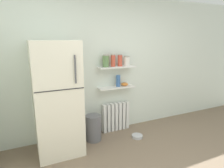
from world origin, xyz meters
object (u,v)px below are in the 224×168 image
at_px(storage_jar_2, 120,60).
at_px(shelf_bowl, 125,84).
at_px(radiator, 116,117).
at_px(storage_jar_1, 113,60).
at_px(storage_jar_3, 127,61).
at_px(trash_bin, 93,128).
at_px(vase, 118,81).
at_px(pet_food_bowl, 137,136).
at_px(storage_jar_0, 106,61).
at_px(refrigerator, 57,98).

relative_size(storage_jar_2, shelf_bowl, 1.61).
distance_m(radiator, storage_jar_1, 1.14).
distance_m(storage_jar_3, shelf_bowl, 0.46).
bearing_deg(storage_jar_3, trash_bin, -167.02).
relative_size(storage_jar_3, vase, 0.83).
xyz_separation_m(storage_jar_2, trash_bin, (-0.62, -0.18, -1.18)).
height_order(storage_jar_2, shelf_bowl, storage_jar_2).
relative_size(storage_jar_3, trash_bin, 0.39).
height_order(storage_jar_3, trash_bin, storage_jar_3).
relative_size(storage_jar_1, pet_food_bowl, 1.13).
bearing_deg(trash_bin, pet_food_bowl, -18.51).
distance_m(storage_jar_0, storage_jar_3, 0.44).
bearing_deg(shelf_bowl, storage_jar_1, -180.00).
relative_size(storage_jar_0, storage_jar_3, 1.22).
bearing_deg(storage_jar_0, trash_bin, -151.70).
distance_m(trash_bin, pet_food_bowl, 0.84).
xyz_separation_m(storage_jar_2, vase, (-0.04, -0.00, -0.40)).
bearing_deg(radiator, refrigerator, -166.67).
height_order(vase, pet_food_bowl, vase).
bearing_deg(storage_jar_1, storage_jar_0, 180.00).
xyz_separation_m(refrigerator, storage_jar_3, (1.38, 0.25, 0.50)).
bearing_deg(storage_jar_1, trash_bin, -159.56).
bearing_deg(storage_jar_2, storage_jar_1, -180.00).
bearing_deg(storage_jar_3, pet_food_bowl, -88.58).
bearing_deg(trash_bin, radiator, 20.70).
xyz_separation_m(storage_jar_1, vase, (0.11, 0.00, -0.40)).
height_order(storage_jar_1, storage_jar_3, storage_jar_1).
bearing_deg(trash_bin, storage_jar_3, 12.98).
distance_m(vase, shelf_bowl, 0.16).
bearing_deg(shelf_bowl, trash_bin, -166.32).
bearing_deg(storage_jar_2, pet_food_bowl, -70.25).
distance_m(vase, trash_bin, 1.00).
bearing_deg(storage_jar_2, refrigerator, -168.76).
height_order(storage_jar_2, trash_bin, storage_jar_2).
distance_m(radiator, vase, 0.74).
bearing_deg(vase, storage_jar_3, 0.00).
bearing_deg(pet_food_bowl, radiator, 116.21).
relative_size(radiator, pet_food_bowl, 2.77).
height_order(storage_jar_0, storage_jar_2, same).
bearing_deg(radiator, storage_jar_2, -22.43).
xyz_separation_m(radiator, storage_jar_2, (0.07, -0.03, 1.14)).
distance_m(storage_jar_3, vase, 0.42).
relative_size(refrigerator, shelf_bowl, 12.71).
relative_size(refrigerator, trash_bin, 3.76).
distance_m(storage_jar_2, shelf_bowl, 0.49).
bearing_deg(shelf_bowl, storage_jar_2, 180.00).
bearing_deg(radiator, trash_bin, -159.30).
height_order(refrigerator, pet_food_bowl, refrigerator).
xyz_separation_m(storage_jar_2, storage_jar_3, (0.15, -0.00, -0.02)).
height_order(radiator, trash_bin, radiator).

